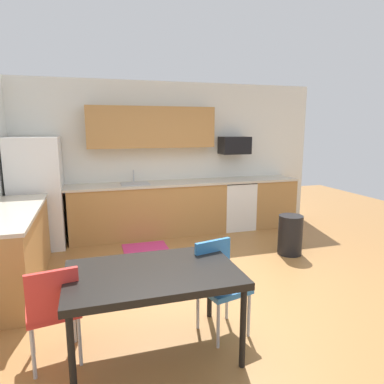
# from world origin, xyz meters

# --- Properties ---
(ground_plane) EXTENTS (12.00, 12.00, 0.00)m
(ground_plane) POSITION_xyz_m (0.00, 0.00, 0.00)
(ground_plane) COLOR #9E6B38
(wall_back) EXTENTS (5.80, 0.10, 2.70)m
(wall_back) POSITION_xyz_m (0.00, 2.65, 1.35)
(wall_back) COLOR silver
(wall_back) RESTS_ON ground
(cabinet_run_back) EXTENTS (2.71, 0.60, 0.90)m
(cabinet_run_back) POSITION_xyz_m (-0.40, 2.30, 0.45)
(cabinet_run_back) COLOR #AD7A42
(cabinet_run_back) RESTS_ON ground
(cabinet_run_back_right) EXTENTS (0.84, 0.60, 0.90)m
(cabinet_run_back_right) POSITION_xyz_m (1.98, 2.30, 0.45)
(cabinet_run_back_right) COLOR #AD7A42
(cabinet_run_back_right) RESTS_ON ground
(cabinet_run_left) EXTENTS (0.60, 2.00, 0.90)m
(cabinet_run_left) POSITION_xyz_m (-2.30, 0.80, 0.45)
(cabinet_run_left) COLOR #AD7A42
(cabinet_run_left) RESTS_ON ground
(countertop_back) EXTENTS (4.80, 0.64, 0.04)m
(countertop_back) POSITION_xyz_m (0.00, 2.30, 0.92)
(countertop_back) COLOR beige
(countertop_back) RESTS_ON cabinet_run_back
(countertop_left) EXTENTS (0.64, 2.00, 0.04)m
(countertop_left) POSITION_xyz_m (-2.30, 0.80, 0.92)
(countertop_left) COLOR beige
(countertop_left) RESTS_ON cabinet_run_left
(upper_cabinets_back) EXTENTS (2.20, 0.34, 0.70)m
(upper_cabinets_back) POSITION_xyz_m (-0.30, 2.43, 1.90)
(upper_cabinets_back) COLOR #AD7A42
(refrigerator) EXTENTS (0.76, 0.70, 1.75)m
(refrigerator) POSITION_xyz_m (-2.18, 2.22, 0.88)
(refrigerator) COLOR white
(refrigerator) RESTS_ON ground
(oven_range) EXTENTS (0.60, 0.60, 0.91)m
(oven_range) POSITION_xyz_m (1.26, 2.30, 0.46)
(oven_range) COLOR white
(oven_range) RESTS_ON ground
(microwave) EXTENTS (0.54, 0.36, 0.32)m
(microwave) POSITION_xyz_m (1.26, 2.40, 1.57)
(microwave) COLOR black
(sink_basin) EXTENTS (0.48, 0.40, 0.14)m
(sink_basin) POSITION_xyz_m (-0.63, 2.30, 0.88)
(sink_basin) COLOR #A5A8AD
(sink_basin) RESTS_ON countertop_back
(sink_faucet) EXTENTS (0.02, 0.02, 0.24)m
(sink_faucet) POSITION_xyz_m (-0.63, 2.48, 1.04)
(sink_faucet) COLOR #B2B5BA
(sink_faucet) RESTS_ON countertop_back
(dining_table) EXTENTS (1.40, 0.90, 0.74)m
(dining_table) POSITION_xyz_m (-0.92, -0.92, 0.68)
(dining_table) COLOR black
(dining_table) RESTS_ON ground
(chair_near_table) EXTENTS (0.48, 0.48, 0.85)m
(chair_near_table) POSITION_xyz_m (-0.27, -0.76, 0.50)
(chair_near_table) COLOR #2D72B7
(chair_near_table) RESTS_ON ground
(chair_far_side) EXTENTS (0.46, 0.46, 0.85)m
(chair_far_side) POSITION_xyz_m (-1.71, -0.84, 0.50)
(chair_far_side) COLOR red
(chair_far_side) RESTS_ON ground
(trash_bin) EXTENTS (0.36, 0.36, 0.60)m
(trash_bin) POSITION_xyz_m (1.48, 0.77, 0.30)
(trash_bin) COLOR black
(trash_bin) RESTS_ON ground
(floor_mat) EXTENTS (0.70, 0.50, 0.01)m
(floor_mat) POSITION_xyz_m (-0.59, 1.65, 0.01)
(floor_mat) COLOR #CC3372
(floor_mat) RESTS_ON ground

